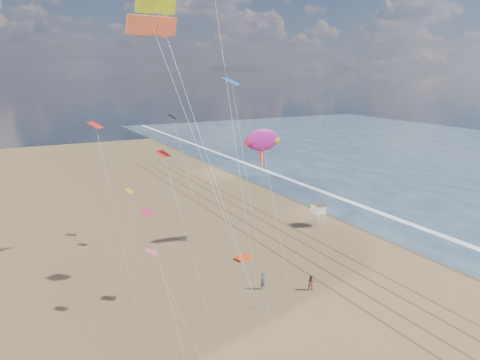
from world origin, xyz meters
The scene contains 10 objects.
ground centered at (0.00, 0.00, 0.00)m, with size 260.00×260.00×0.00m, color brown.
wet_sand centered at (19.00, 40.00, 0.00)m, with size 260.00×260.00×0.00m, color #42301E.
foam centered at (23.20, 40.00, 0.00)m, with size 260.00×260.00×0.00m, color white.
tracks centered at (2.55, 30.00, 0.01)m, with size 7.68×120.00×0.01m.
lifeguard_stand centered at (10.06, 29.46, 2.74)m, with size 1.97×1.97×3.56m.
grounded_kite centered at (-5.70, 23.60, 0.12)m, with size 2.17×1.38×0.25m, color #FF4E15.
show_kite centered at (-1.14, 27.08, 14.12)m, with size 4.65×6.64×18.28m.
kite_flyer_a centered at (-7.72, 15.30, 0.97)m, with size 0.71×0.46×1.94m, color #4F5865.
kite_flyer_b centered at (-3.30, 12.68, 0.89)m, with size 0.86×0.67×1.77m, color #9A4F4E.
small_kites centered at (-15.95, 23.29, 14.97)m, with size 13.49×19.86×17.07m.
Camera 1 is at (-31.17, -24.43, 22.98)m, focal length 35.00 mm.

